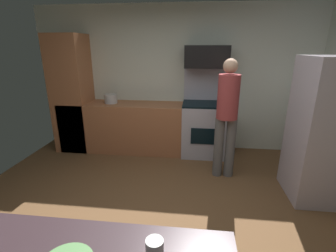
% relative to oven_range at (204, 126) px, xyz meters
% --- Properties ---
extents(ground_plane, '(5.20, 4.80, 0.02)m').
position_rel_oven_range_xyz_m(ground_plane, '(-0.53, -1.97, -0.53)').
color(ground_plane, brown).
extents(wall_back, '(5.20, 0.12, 2.60)m').
position_rel_oven_range_xyz_m(wall_back, '(-0.53, 0.37, 0.78)').
color(wall_back, silver).
rests_on(wall_back, ground).
extents(lower_cabinet_run, '(2.40, 0.60, 0.90)m').
position_rel_oven_range_xyz_m(lower_cabinet_run, '(-1.43, 0.01, -0.07)').
color(lower_cabinet_run, '#A76641').
rests_on(lower_cabinet_run, ground).
extents(cabinet_column, '(0.60, 0.60, 2.10)m').
position_rel_oven_range_xyz_m(cabinet_column, '(-2.43, 0.01, 0.53)').
color(cabinet_column, '#A76641').
rests_on(cabinet_column, ground).
extents(oven_range, '(0.76, 0.65, 1.54)m').
position_rel_oven_range_xyz_m(oven_range, '(0.00, 0.00, 0.00)').
color(oven_range, '#B3B4C2').
rests_on(oven_range, ground).
extents(microwave, '(0.74, 0.38, 0.37)m').
position_rel_oven_range_xyz_m(microwave, '(0.00, 0.09, 1.21)').
color(microwave, black).
rests_on(microwave, oven_range).
extents(refrigerator, '(0.83, 0.76, 1.79)m').
position_rel_oven_range_xyz_m(refrigerator, '(1.50, -1.19, 0.38)').
color(refrigerator, '#BFB5C3').
rests_on(refrigerator, ground).
extents(person_cook, '(0.31, 0.30, 1.74)m').
position_rel_oven_range_xyz_m(person_cook, '(0.29, -0.80, 0.46)').
color(person_cook, '#5F5F5F').
rests_on(person_cook, ground).
extents(mug_tea, '(0.09, 0.09, 0.09)m').
position_rel_oven_range_xyz_m(mug_tea, '(-0.33, -3.28, 0.43)').
color(mug_tea, silver).
rests_on(mug_tea, counter_island).
extents(stock_pot, '(0.23, 0.23, 0.16)m').
position_rel_oven_range_xyz_m(stock_pot, '(-1.70, 0.01, 0.46)').
color(stock_pot, '#BCBCBD').
rests_on(stock_pot, lower_cabinet_run).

